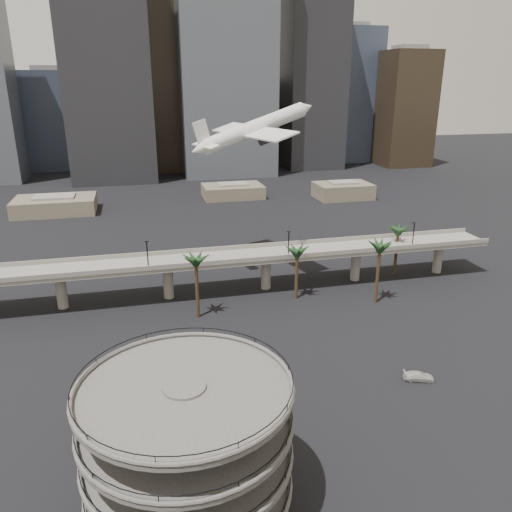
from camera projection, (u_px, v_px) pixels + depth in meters
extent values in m
plane|color=black|center=(293.00, 466.00, 61.72)|extent=(700.00, 700.00, 0.00)
cylinder|color=#4D4A48|center=(188.00, 453.00, 52.51)|extent=(4.40, 4.40, 16.50)
cylinder|color=#4D4A48|center=(190.00, 485.00, 53.91)|extent=(22.00, 22.00, 0.45)
torus|color=#4D4A48|center=(190.00, 481.00, 53.75)|extent=(22.20, 22.20, 0.50)
torus|color=black|center=(189.00, 475.00, 53.49)|extent=(21.80, 21.80, 0.10)
cylinder|color=#4D4A48|center=(188.00, 455.00, 52.58)|extent=(22.00, 22.00, 0.45)
torus|color=#4D4A48|center=(188.00, 451.00, 52.43)|extent=(22.20, 22.20, 0.50)
torus|color=black|center=(188.00, 445.00, 52.16)|extent=(21.80, 21.80, 0.10)
cylinder|color=#4D4A48|center=(186.00, 423.00, 51.25)|extent=(22.00, 22.00, 0.45)
torus|color=#4D4A48|center=(186.00, 419.00, 51.10)|extent=(22.20, 22.20, 0.50)
torus|color=black|center=(186.00, 413.00, 50.83)|extent=(21.80, 21.80, 0.10)
cylinder|color=#4D4A48|center=(185.00, 390.00, 49.93)|extent=(22.00, 22.00, 0.45)
torus|color=#4D4A48|center=(184.00, 386.00, 49.77)|extent=(22.20, 22.20, 0.50)
torus|color=black|center=(184.00, 379.00, 49.50)|extent=(21.80, 21.80, 0.10)
cube|color=gray|center=(218.00, 259.00, 109.48)|extent=(130.00, 9.00, 0.90)
cube|color=gray|center=(221.00, 262.00, 105.06)|extent=(130.00, 0.30, 1.00)
cube|color=gray|center=(214.00, 249.00, 113.31)|extent=(130.00, 0.30, 1.00)
cylinder|color=gray|center=(61.00, 291.00, 103.53)|extent=(2.20, 2.20, 8.00)
cylinder|color=gray|center=(168.00, 281.00, 108.43)|extent=(2.20, 2.20, 8.00)
cylinder|color=gray|center=(266.00, 273.00, 113.32)|extent=(2.20, 2.20, 8.00)
cylinder|color=gray|center=(355.00, 265.00, 118.22)|extent=(2.20, 2.20, 8.00)
cylinder|color=gray|center=(438.00, 257.00, 123.11)|extent=(2.20, 2.20, 8.00)
cylinder|color=black|center=(148.00, 255.00, 101.31)|extent=(0.24, 0.24, 6.00)
cylinder|color=black|center=(289.00, 245.00, 107.99)|extent=(0.24, 0.24, 6.00)
cylinder|color=black|center=(413.00, 235.00, 114.66)|extent=(0.24, 0.24, 6.00)
cylinder|color=#402C1B|center=(197.00, 289.00, 98.70)|extent=(0.70, 0.70, 12.15)
ellipsoid|color=#173217|center=(196.00, 258.00, 96.55)|extent=(4.40, 4.40, 2.00)
cylinder|color=#402C1B|center=(297.00, 275.00, 107.49)|extent=(0.70, 0.70, 10.80)
ellipsoid|color=#173217|center=(297.00, 250.00, 105.56)|extent=(4.40, 4.40, 2.00)
cylinder|color=#402C1B|center=(378.00, 275.00, 105.25)|extent=(0.70, 0.70, 12.60)
ellipsoid|color=#173217|center=(380.00, 245.00, 103.02)|extent=(4.40, 4.40, 2.00)
cylinder|color=#402C1B|center=(396.00, 253.00, 120.97)|extent=(0.70, 0.70, 11.25)
ellipsoid|color=#173217|center=(399.00, 229.00, 118.97)|extent=(4.40, 4.40, 2.00)
cube|color=brown|center=(55.00, 205.00, 179.12)|extent=(28.00, 18.00, 5.50)
cube|color=gray|center=(54.00, 197.00, 178.08)|extent=(14.00, 9.00, 0.80)
cube|color=brown|center=(233.00, 191.00, 203.28)|extent=(24.00, 16.00, 5.00)
cube|color=gray|center=(233.00, 184.00, 202.31)|extent=(12.00, 8.00, 0.80)
cube|color=brown|center=(343.00, 191.00, 201.68)|extent=(22.00, 15.00, 6.00)
cube|color=gray|center=(343.00, 182.00, 200.55)|extent=(11.00, 7.50, 0.80)
cube|color=#353E52|center=(56.00, 120.00, 265.75)|extent=(30.00, 30.00, 49.98)
cube|color=gray|center=(49.00, 68.00, 257.05)|extent=(16.50, 16.50, 2.40)
cube|color=black|center=(105.00, 51.00, 220.46)|extent=(38.00, 30.00, 114.53)
cube|color=#2D2419|center=(170.00, 77.00, 253.51)|extent=(28.00, 26.00, 93.71)
cube|color=#4C515A|center=(225.00, 42.00, 235.55)|extent=(45.00, 32.00, 124.94)
cube|color=gray|center=(258.00, 123.00, 286.68)|extent=(24.00, 24.00, 43.73)
cube|color=gray|center=(258.00, 81.00, 279.02)|extent=(13.20, 13.20, 2.40)
cube|color=black|center=(313.00, 72.00, 259.71)|extent=(30.00, 28.00, 98.91)
cube|color=#353E52|center=(344.00, 96.00, 288.38)|extent=(34.00, 30.00, 72.88)
cube|color=gray|center=(348.00, 25.00, 275.87)|extent=(18.70, 16.50, 2.40)
cube|color=#2D2419|center=(404.00, 109.00, 273.10)|extent=(26.00, 26.00, 60.39)
cube|color=gray|center=(410.00, 47.00, 262.67)|extent=(14.30, 14.30, 2.40)
cube|color=gray|center=(190.00, 125.00, 297.47)|extent=(22.00, 22.00, 39.57)
cube|color=gray|center=(189.00, 88.00, 290.50)|extent=(12.10, 12.10, 2.40)
cylinder|color=silver|center=(255.00, 128.00, 115.41)|extent=(27.11, 11.53, 10.75)
cone|color=silver|center=(306.00, 108.00, 121.15)|extent=(5.10, 4.63, 4.31)
cone|color=silver|center=(198.00, 150.00, 109.66)|extent=(4.88, 4.22, 3.93)
cube|color=silver|center=(252.00, 131.00, 115.30)|extent=(14.70, 29.84, 2.04)
cube|color=silver|center=(205.00, 145.00, 110.23)|extent=(5.14, 10.02, 0.87)
cube|color=silver|center=(202.00, 133.00, 108.99)|extent=(4.36, 1.66, 6.02)
cylinder|color=#232428|center=(244.00, 134.00, 120.45)|extent=(4.86, 3.21, 2.99)
cylinder|color=#232428|center=(268.00, 139.00, 111.76)|extent=(4.86, 3.21, 2.99)
imported|color=red|center=(238.00, 375.00, 79.37)|extent=(4.73, 1.99, 1.60)
imported|color=black|center=(261.00, 355.00, 85.25)|extent=(4.82, 2.03, 1.55)
imported|color=beige|center=(419.00, 376.00, 79.20)|extent=(5.13, 3.37, 1.38)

